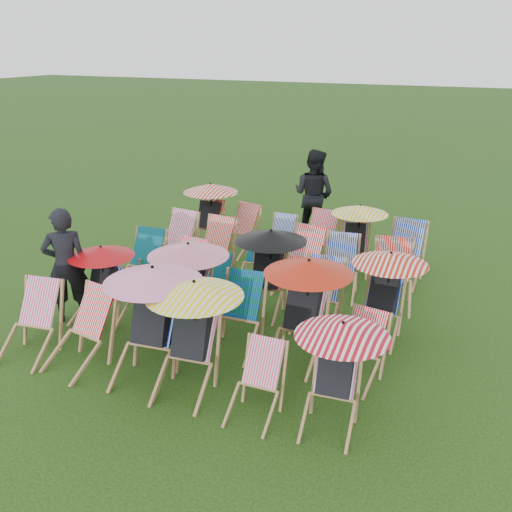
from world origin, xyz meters
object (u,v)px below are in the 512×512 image
at_px(person_left, 66,266).
at_px(deckchair_29, 403,253).
at_px(deckchair_0, 29,322).
at_px(deckchair_5, 335,374).
at_px(person_rear, 314,195).

bearing_deg(person_left, deckchair_29, 179.61).
bearing_deg(deckchair_0, person_left, 94.16).
xyz_separation_m(deckchair_5, person_left, (-4.39, 0.84, 0.24)).
xyz_separation_m(deckchair_0, person_rear, (1.89, 6.21, 0.47)).
distance_m(deckchair_5, person_rear, 6.44).
relative_size(deckchair_5, deckchair_29, 1.20).
relative_size(deckchair_29, person_left, 0.58).
height_order(deckchair_5, person_left, person_left).
relative_size(person_left, person_rear, 0.93).
distance_m(deckchair_29, person_left, 5.63).
xyz_separation_m(person_left, person_rear, (2.12, 5.18, 0.07)).
bearing_deg(deckchair_5, person_rear, 105.81).
bearing_deg(person_left, deckchair_5, 129.03).
bearing_deg(deckchair_0, person_rear, 64.77).
height_order(deckchair_5, person_rear, person_rear).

